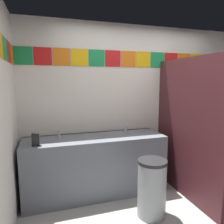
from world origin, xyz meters
TOP-DOWN VIEW (x-y plane):
  - wall_back at (0.00, 1.46)m, footprint 3.61×0.09m
  - vanity_counter at (-0.75, 1.12)m, footprint 2.02×0.60m
  - faucet_left at (-1.25, 1.20)m, footprint 0.04×0.10m
  - faucet_right at (-0.24, 1.20)m, footprint 0.04×0.10m
  - soap_dispenser at (-1.55, 0.93)m, footprint 0.09×0.09m
  - stall_divider at (0.63, 0.42)m, footprint 0.92×1.47m
  - toilet at (1.05, 0.98)m, footprint 0.39×0.49m
  - trash_bin at (-0.21, 0.38)m, footprint 0.35×0.35m

SIDE VIEW (x-z plane):
  - toilet at x=1.05m, z-range -0.07..0.67m
  - trash_bin at x=-0.21m, z-range 0.00..0.72m
  - vanity_counter at x=-0.75m, z-range 0.01..0.87m
  - faucet_left at x=-1.25m, z-range 0.84..0.98m
  - faucet_right at x=-0.24m, z-range 0.84..0.98m
  - soap_dispenser at x=-1.55m, z-range 0.86..1.02m
  - stall_divider at x=0.63m, z-range 0.00..1.98m
  - wall_back at x=0.00m, z-range 0.01..2.54m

